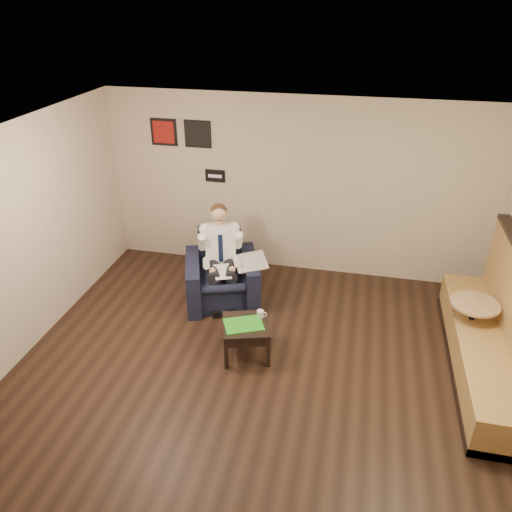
% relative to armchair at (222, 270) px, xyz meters
% --- Properties ---
extents(ground, '(6.00, 6.00, 0.00)m').
position_rel_armchair_xyz_m(ground, '(0.89, -1.80, -0.50)').
color(ground, black).
rests_on(ground, ground).
extents(wall_back, '(6.00, 0.02, 2.80)m').
position_rel_armchair_xyz_m(wall_back, '(0.89, 1.20, 0.90)').
color(wall_back, beige).
rests_on(wall_back, ground).
extents(ceiling, '(6.00, 6.00, 0.02)m').
position_rel_armchair_xyz_m(ceiling, '(0.89, -1.80, 2.30)').
color(ceiling, white).
rests_on(ceiling, wall_back).
extents(seating_sign, '(0.32, 0.02, 0.20)m').
position_rel_armchair_xyz_m(seating_sign, '(-0.41, 1.18, 1.00)').
color(seating_sign, black).
rests_on(seating_sign, wall_back).
extents(art_print_left, '(0.42, 0.03, 0.42)m').
position_rel_armchair_xyz_m(art_print_left, '(-1.21, 1.18, 1.65)').
color(art_print_left, maroon).
rests_on(art_print_left, wall_back).
extents(art_print_right, '(0.42, 0.03, 0.42)m').
position_rel_armchair_xyz_m(art_print_right, '(-0.66, 1.18, 1.65)').
color(art_print_right, black).
rests_on(art_print_right, wall_back).
extents(armchair, '(1.31, 1.31, 0.99)m').
position_rel_armchair_xyz_m(armchair, '(0.00, 0.00, 0.00)').
color(armchair, black).
rests_on(armchair, ground).
extents(seated_man, '(0.93, 1.13, 1.36)m').
position_rel_armchair_xyz_m(seated_man, '(0.04, -0.12, 0.18)').
color(seated_man, white).
rests_on(seated_man, armchair).
extents(lap_papers, '(0.34, 0.39, 0.01)m').
position_rel_armchair_xyz_m(lap_papers, '(0.08, -0.22, 0.11)').
color(lap_papers, white).
rests_on(lap_papers, seated_man).
extents(newspaper, '(0.60, 0.66, 0.01)m').
position_rel_armchair_xyz_m(newspaper, '(0.43, 0.03, 0.18)').
color(newspaper, silver).
rests_on(newspaper, armchair).
extents(side_table, '(0.71, 0.71, 0.47)m').
position_rel_armchair_xyz_m(side_table, '(0.64, -1.15, -0.26)').
color(side_table, black).
rests_on(side_table, ground).
extents(green_folder, '(0.56, 0.50, 0.01)m').
position_rel_armchair_xyz_m(green_folder, '(0.62, -1.18, -0.02)').
color(green_folder, green).
rests_on(green_folder, side_table).
extents(coffee_mug, '(0.11, 0.11, 0.10)m').
position_rel_armchair_xyz_m(coffee_mug, '(0.78, -0.98, 0.02)').
color(coffee_mug, white).
rests_on(coffee_mug, side_table).
extents(smartphone, '(0.15, 0.09, 0.01)m').
position_rel_armchair_xyz_m(smartphone, '(0.64, -0.98, -0.03)').
color(smartphone, black).
rests_on(smartphone, side_table).
extents(banquette, '(0.68, 2.84, 1.45)m').
position_rel_armchair_xyz_m(banquette, '(3.48, -0.81, 0.23)').
color(banquette, '#A0773E').
rests_on(banquette, ground).
extents(cafe_table, '(0.59, 0.59, 0.73)m').
position_rel_armchair_xyz_m(cafe_table, '(3.37, -0.48, -0.13)').
color(cafe_table, tan).
rests_on(cafe_table, ground).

